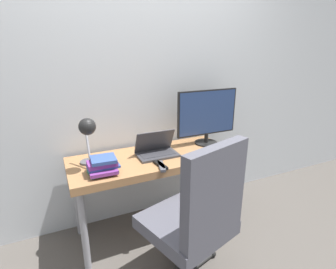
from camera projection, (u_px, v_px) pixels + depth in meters
name	position (u px, v px, depth m)	size (l,w,h in m)	color
ground_plane	(167.00, 248.00, 2.14)	(12.00, 12.00, 0.00)	#514C47
wall_back	(137.00, 79.00, 2.28)	(8.00, 0.05, 2.60)	silver
desk	(153.00, 164.00, 2.19)	(1.35, 0.56, 0.71)	#996B42
laptop	(157.00, 150.00, 2.17)	(0.33, 0.21, 0.21)	#38383D
monitor	(207.00, 115.00, 2.37)	(0.60, 0.21, 0.50)	black
desk_lamp	(87.00, 132.00, 1.84)	(0.12, 0.27, 0.39)	#4C4C51
office_chair	(197.00, 215.00, 1.61)	(0.65, 0.65, 1.07)	black
book_stack	(103.00, 166.00, 1.85)	(0.22, 0.19, 0.12)	#286B47
tv_remote	(162.00, 166.00, 1.96)	(0.08, 0.18, 0.02)	#4C4C51
media_remote	(160.00, 165.00, 1.98)	(0.06, 0.17, 0.02)	black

